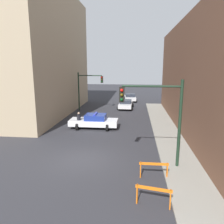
{
  "coord_description": "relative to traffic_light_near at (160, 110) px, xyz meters",
  "views": [
    {
      "loc": [
        3.3,
        -13.1,
        6.06
      ],
      "look_at": [
        0.92,
        8.75,
        1.41
      ],
      "focal_mm": 35.0,
      "sensor_mm": 36.0,
      "label": 1
    }
  ],
  "objects": [
    {
      "name": "sidewalk_right",
      "position": [
        1.47,
        0.45,
        -3.47
      ],
      "size": [
        2.4,
        44.0,
        0.12
      ],
      "color": "gray",
      "rests_on": "ground_plane"
    },
    {
      "name": "ground_plane",
      "position": [
        -4.73,
        0.45,
        -3.53
      ],
      "size": [
        120.0,
        120.0,
        0.0
      ],
      "primitive_type": "plane",
      "color": "#2D2D33"
    },
    {
      "name": "building_corner_left",
      "position": [
        -16.73,
        14.45,
        4.06
      ],
      "size": [
        14.0,
        20.0,
        15.18
      ],
      "color": "tan",
      "rests_on": "ground_plane"
    },
    {
      "name": "police_car",
      "position": [
        -5.44,
        7.91,
        -2.81
      ],
      "size": [
        4.7,
        2.36,
        1.52
      ],
      "rotation": [
        0.0,
        0.0,
        1.57
      ],
      "color": "white",
      "rests_on": "ground_plane"
    },
    {
      "name": "traffic_light_near",
      "position": [
        0.0,
        0.0,
        0.0
      ],
      "size": [
        3.64,
        0.35,
        5.2
      ],
      "color": "black",
      "rests_on": "sidewalk_right"
    },
    {
      "name": "parked_car_mid",
      "position": [
        -2.39,
        25.3,
        -2.86
      ],
      "size": [
        2.52,
        4.44,
        1.31
      ],
      "rotation": [
        0.0,
        0.0,
        0.09
      ],
      "color": "silver",
      "rests_on": "ground_plane"
    },
    {
      "name": "traffic_light_far",
      "position": [
        -8.03,
        16.26,
        -0.13
      ],
      "size": [
        3.44,
        0.35,
        5.2
      ],
      "color": "black",
      "rests_on": "ground_plane"
    },
    {
      "name": "parked_car_near",
      "position": [
        -2.83,
        18.41,
        -2.86
      ],
      "size": [
        2.35,
        4.35,
        1.31
      ],
      "rotation": [
        0.0,
        0.0,
        -0.03
      ],
      "color": "silver",
      "rests_on": "ground_plane"
    },
    {
      "name": "barrier_mid",
      "position": [
        -0.35,
        -1.43,
        -2.91
      ],
      "size": [
        1.6,
        0.19,
        0.9
      ],
      "rotation": [
        0.0,
        0.0,
        0.02
      ],
      "color": "orange",
      "rests_on": "ground_plane"
    },
    {
      "name": "barrier_front",
      "position": [
        -0.55,
        -3.92,
        -2.91
      ],
      "size": [
        1.58,
        0.43,
        0.9
      ],
      "rotation": [
        0.0,
        0.0,
        -0.19
      ],
      "color": "orange",
      "rests_on": "ground_plane"
    },
    {
      "name": "pedestrian_crossing",
      "position": [
        -6.89,
        7.56,
        -2.67
      ],
      "size": [
        0.37,
        0.37,
        1.66
      ],
      "rotation": [
        0.0,
        0.0,
        6.27
      ],
      "color": "black",
      "rests_on": "ground_plane"
    }
  ]
}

